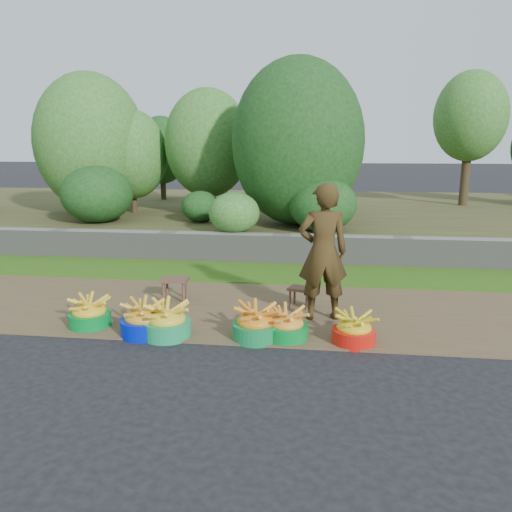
# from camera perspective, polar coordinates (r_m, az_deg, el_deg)

# --- Properties ---
(ground_plane) EXTENTS (120.00, 120.00, 0.00)m
(ground_plane) POSITION_cam_1_polar(r_m,az_deg,el_deg) (5.65, -0.35, -10.35)
(ground_plane) COLOR black
(ground_plane) RESTS_ON ground
(dirt_shoulder) EXTENTS (80.00, 2.50, 0.02)m
(dirt_shoulder) POSITION_cam_1_polar(r_m,az_deg,el_deg) (6.81, 1.05, -6.21)
(dirt_shoulder) COLOR brown
(dirt_shoulder) RESTS_ON ground
(grass_verge) EXTENTS (80.00, 1.50, 0.04)m
(grass_verge) POSITION_cam_1_polar(r_m,az_deg,el_deg) (8.72, 2.48, -1.95)
(grass_verge) COLOR #356215
(grass_verge) RESTS_ON ground
(retaining_wall) EXTENTS (80.00, 0.35, 0.55)m
(retaining_wall) POSITION_cam_1_polar(r_m,az_deg,el_deg) (9.48, 2.93, 0.82)
(retaining_wall) COLOR gray
(retaining_wall) RESTS_ON ground
(earth_bank) EXTENTS (80.00, 10.00, 0.50)m
(earth_bank) POSITION_cam_1_polar(r_m,az_deg,el_deg) (14.31, 4.44, 4.68)
(earth_bank) COLOR #484623
(earth_bank) RESTS_ON ground
(vegetation) EXTENTS (32.24, 8.00, 4.55)m
(vegetation) POSITION_cam_1_polar(r_m,az_deg,el_deg) (12.96, -10.25, 12.97)
(vegetation) COLOR #372A19
(vegetation) RESTS_ON earth_bank
(basin_a) EXTENTS (0.51, 0.51, 0.38)m
(basin_a) POSITION_cam_1_polar(r_m,az_deg,el_deg) (6.51, -18.50, -6.27)
(basin_a) COLOR #027B2B
(basin_a) RESTS_ON ground
(basin_b) EXTENTS (0.55, 0.55, 0.41)m
(basin_b) POSITION_cam_1_polar(r_m,az_deg,el_deg) (6.07, -12.72, -7.15)
(basin_b) COLOR #0118C2
(basin_b) RESTS_ON ground
(basin_c) EXTENTS (0.56, 0.56, 0.42)m
(basin_c) POSITION_cam_1_polar(r_m,az_deg,el_deg) (5.96, -10.15, -7.40)
(basin_c) COLOR #199156
(basin_c) RESTS_ON ground
(basin_d) EXTENTS (0.55, 0.55, 0.41)m
(basin_d) POSITION_cam_1_polar(r_m,az_deg,el_deg) (5.80, -0.03, -7.78)
(basin_d) COLOR #137D3D
(basin_d) RESTS_ON ground
(basin_e) EXTENTS (0.50, 0.50, 0.37)m
(basin_e) POSITION_cam_1_polar(r_m,az_deg,el_deg) (5.81, 3.47, -7.94)
(basin_e) COLOR #057F2A
(basin_e) RESTS_ON ground
(basin_f) EXTENTS (0.49, 0.49, 0.37)m
(basin_f) POSITION_cam_1_polar(r_m,az_deg,el_deg) (5.79, 11.13, -8.30)
(basin_f) COLOR red
(basin_f) RESTS_ON ground
(stool_left) EXTENTS (0.38, 0.30, 0.33)m
(stool_left) POSITION_cam_1_polar(r_m,az_deg,el_deg) (7.21, -9.26, -3.04)
(stool_left) COLOR brown
(stool_left) RESTS_ON dirt_shoulder
(stool_right) EXTENTS (0.38, 0.33, 0.28)m
(stool_right) POSITION_cam_1_polar(r_m,az_deg,el_deg) (6.88, 5.11, -4.04)
(stool_right) COLOR brown
(stool_right) RESTS_ON dirt_shoulder
(vendor_woman) EXTENTS (0.70, 0.53, 1.74)m
(vendor_woman) POSITION_cam_1_polar(r_m,az_deg,el_deg) (6.31, 7.66, 0.45)
(vendor_woman) COLOR black
(vendor_woman) RESTS_ON dirt_shoulder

